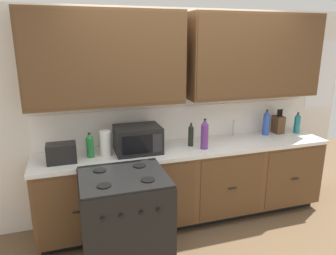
{
  "coord_description": "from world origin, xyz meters",
  "views": [
    {
      "loc": [
        -1.23,
        -2.85,
        2.07
      ],
      "look_at": [
        -0.25,
        0.27,
        1.16
      ],
      "focal_mm": 33.97,
      "sensor_mm": 36.0,
      "label": 1
    }
  ],
  "objects": [
    {
      "name": "paper_towel_roll",
      "position": [
        -0.91,
        0.3,
        1.04
      ],
      "size": [
        0.12,
        0.12,
        0.26
      ],
      "primitive_type": "cylinder",
      "color": "white",
      "rests_on": "counter_run"
    },
    {
      "name": "ground_plane",
      "position": [
        0.0,
        0.0,
        0.0
      ],
      "size": [
        8.27,
        8.27,
        0.0
      ],
      "primitive_type": "plane",
      "color": "brown"
    },
    {
      "name": "counter_run",
      "position": [
        0.0,
        0.3,
        0.47
      ],
      "size": [
        3.34,
        0.64,
        0.91
      ],
      "color": "black",
      "rests_on": "ground_plane"
    },
    {
      "name": "microwave",
      "position": [
        -0.57,
        0.3,
        1.05
      ],
      "size": [
        0.48,
        0.37,
        0.28
      ],
      "color": "black",
      "rests_on": "counter_run"
    },
    {
      "name": "bottle_dark",
      "position": [
        0.04,
        0.32,
        1.04
      ],
      "size": [
        0.06,
        0.06,
        0.27
      ],
      "color": "black",
      "rests_on": "counter_run"
    },
    {
      "name": "knife_block",
      "position": [
        1.29,
        0.46,
        1.02
      ],
      "size": [
        0.11,
        0.14,
        0.31
      ],
      "color": "#52361E",
      "rests_on": "counter_run"
    },
    {
      "name": "bottle_green",
      "position": [
        -1.07,
        0.3,
        1.03
      ],
      "size": [
        0.08,
        0.08,
        0.26
      ],
      "color": "#237A38",
      "rests_on": "counter_run"
    },
    {
      "name": "stove_range",
      "position": [
        -0.84,
        -0.33,
        0.47
      ],
      "size": [
        0.76,
        0.68,
        0.95
      ],
      "color": "black",
      "rests_on": "ground_plane"
    },
    {
      "name": "bottle_violet",
      "position": [
        0.14,
        0.18,
        1.07
      ],
      "size": [
        0.08,
        0.08,
        0.34
      ],
      "color": "#663384",
      "rests_on": "counter_run"
    },
    {
      "name": "toaster",
      "position": [
        -1.35,
        0.23,
        1.0
      ],
      "size": [
        0.28,
        0.18,
        0.19
      ],
      "color": "black",
      "rests_on": "counter_run"
    },
    {
      "name": "bottle_blue",
      "position": [
        1.09,
        0.44,
        1.06
      ],
      "size": [
        0.08,
        0.08,
        0.32
      ],
      "color": "blue",
      "rests_on": "counter_run"
    },
    {
      "name": "sink_faucet",
      "position": [
        0.68,
        0.51,
        1.01
      ],
      "size": [
        0.02,
        0.02,
        0.2
      ],
      "primitive_type": "cylinder",
      "color": "#B2B5BA",
      "rests_on": "counter_run"
    },
    {
      "name": "bottle_teal",
      "position": [
        1.52,
        0.39,
        1.04
      ],
      "size": [
        0.08,
        0.08,
        0.27
      ],
      "color": "#1E707A",
      "rests_on": "counter_run"
    },
    {
      "name": "wall_unit",
      "position": [
        0.0,
        0.49,
        1.65
      ],
      "size": [
        4.51,
        0.4,
        2.4
      ],
      "color": "white",
      "rests_on": "ground_plane"
    }
  ]
}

